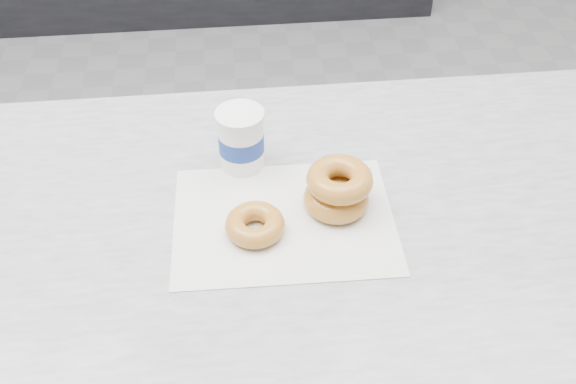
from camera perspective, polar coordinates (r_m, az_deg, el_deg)
The scene contains 5 objects.
ground at distance 2.06m, azimuth -6.99°, elevation -9.06°, with size 5.00×5.00×0.00m, color gray.
wax_paper at distance 0.99m, azimuth -0.36°, elevation -2.46°, with size 0.34×0.26×0.00m, color silver.
donut_single at distance 0.96m, azimuth -2.96°, elevation -2.91°, with size 0.09×0.09×0.03m, color #C67D36.
donut_stack at distance 0.99m, azimuth 4.45°, elevation 0.26°, with size 0.14×0.14×0.07m.
coffee_cup at distance 1.06m, azimuth -4.20°, elevation 4.72°, with size 0.09×0.09×0.11m.
Camera 1 is at (0.11, -1.29, 1.60)m, focal length 40.00 mm.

